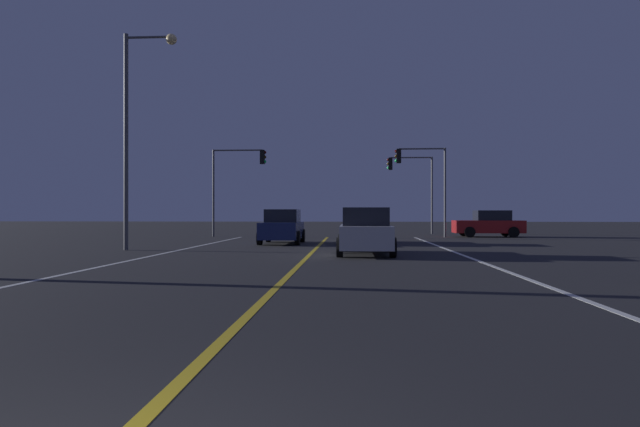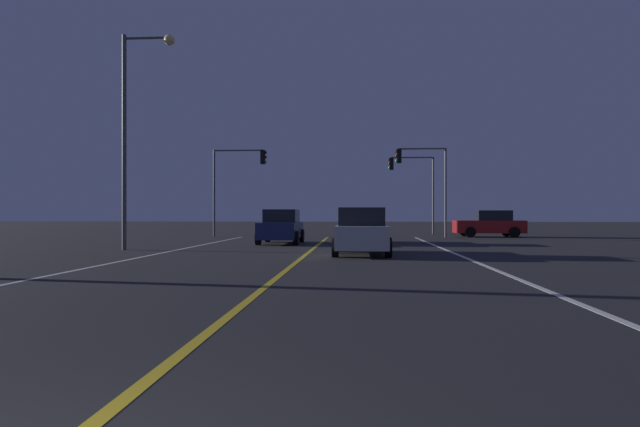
{
  "view_description": "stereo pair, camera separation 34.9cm",
  "coord_description": "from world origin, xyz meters",
  "views": [
    {
      "loc": [
        1.5,
        -2.17,
        1.48
      ],
      "look_at": [
        -0.38,
        30.1,
        1.5
      ],
      "focal_mm": 30.12,
      "sensor_mm": 36.0,
      "label": 1
    },
    {
      "loc": [
        1.85,
        -2.17,
        1.48
      ],
      "look_at": [
        -0.38,
        30.1,
        1.5
      ],
      "focal_mm": 30.12,
      "sensor_mm": 36.0,
      "label": 2
    }
  ],
  "objects": [
    {
      "name": "car_crossing_side",
      "position": [
        10.33,
        32.78,
        0.82
      ],
      "size": [
        4.3,
        2.02,
        1.7
      ],
      "rotation": [
        0.0,
        0.0,
        3.14
      ],
      "color": "black",
      "rests_on": "ground"
    },
    {
      "name": "street_lamp_right_near",
      "position": [
        7.17,
        8.91,
        5.43
      ],
      "size": [
        2.29,
        0.44,
        8.63
      ],
      "rotation": [
        0.0,
        0.0,
        3.14
      ],
      "color": "#4C4C51",
      "rests_on": "ground"
    },
    {
      "name": "traffic_light_far_right",
      "position": [
        5.88,
        37.65,
        4.22
      ],
      "size": [
        3.36,
        0.36,
        5.68
      ],
      "rotation": [
        0.0,
        0.0,
        3.14
      ],
      "color": "#4C4C51",
      "rests_on": "ground"
    },
    {
      "name": "car_lead_same_lane",
      "position": [
        2.01,
        17.37,
        0.82
      ],
      "size": [
        2.02,
        4.3,
        1.7
      ],
      "rotation": [
        0.0,
        0.0,
        1.57
      ],
      "color": "black",
      "rests_on": "ground"
    },
    {
      "name": "traffic_light_near_right",
      "position": [
        5.94,
        32.15,
        4.2
      ],
      "size": [
        3.24,
        0.36,
        5.66
      ],
      "rotation": [
        0.0,
        0.0,
        3.14
      ],
      "color": "#4C4C51",
      "rests_on": "ground"
    },
    {
      "name": "street_lamp_left_mid",
      "position": [
        -7.2,
        19.14,
        5.52
      ],
      "size": [
        2.19,
        0.44,
        8.81
      ],
      "color": "#4C4C51",
      "rests_on": "ground"
    },
    {
      "name": "car_ahead_far",
      "position": [
        2.03,
        24.78,
        0.82
      ],
      "size": [
        2.02,
        4.3,
        1.7
      ],
      "rotation": [
        0.0,
        0.0,
        1.57
      ],
      "color": "black",
      "rests_on": "ground"
    },
    {
      "name": "lane_center_divider",
      "position": [
        0.0,
        12.82,
        0.0
      ],
      "size": [
        0.16,
        37.65,
        0.01
      ],
      "primitive_type": "cube",
      "color": "gold",
      "rests_on": "ground"
    },
    {
      "name": "lane_edge_right",
      "position": [
        5.49,
        12.82,
        0.0
      ],
      "size": [
        0.16,
        37.65,
        0.01
      ],
      "primitive_type": "cube",
      "color": "silver",
      "rests_on": "ground"
    },
    {
      "name": "lane_edge_left",
      "position": [
        -5.49,
        12.82,
        0.0
      ],
      "size": [
        0.16,
        37.65,
        0.01
      ],
      "primitive_type": "cube",
      "color": "silver",
      "rests_on": "ground"
    },
    {
      "name": "traffic_light_near_left",
      "position": [
        -5.79,
        32.15,
        4.21
      ],
      "size": [
        3.54,
        0.36,
        5.65
      ],
      "color": "#4C4C51",
      "rests_on": "ground"
    },
    {
      "name": "car_oncoming",
      "position": [
        -1.93,
        24.43,
        0.82
      ],
      "size": [
        2.02,
        4.3,
        1.7
      ],
      "rotation": [
        0.0,
        0.0,
        -1.57
      ],
      "color": "black",
      "rests_on": "ground"
    }
  ]
}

